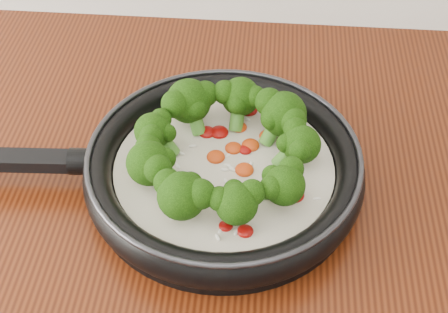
{
  "coord_description": "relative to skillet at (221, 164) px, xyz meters",
  "views": [
    {
      "loc": [
        -0.04,
        0.58,
        1.48
      ],
      "look_at": [
        -0.09,
        1.12,
        0.95
      ],
      "focal_mm": 51.46,
      "sensor_mm": 36.0,
      "label": 1
    }
  ],
  "objects": [
    {
      "name": "skillet",
      "position": [
        0.0,
        0.0,
        0.0
      ],
      "size": [
        0.53,
        0.35,
        0.1
      ],
      "color": "black",
      "rests_on": "counter"
    }
  ]
}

